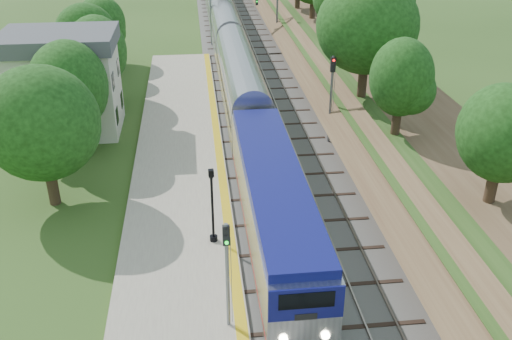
{
  "coord_description": "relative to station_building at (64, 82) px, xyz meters",
  "views": [
    {
      "loc": [
        -3.89,
        -14.12,
        18.32
      ],
      "look_at": [
        -0.5,
        15.86,
        2.8
      ],
      "focal_mm": 40.0,
      "sensor_mm": 36.0,
      "label": 1
    }
  ],
  "objects": [
    {
      "name": "signal_platform",
      "position": [
        11.1,
        -24.44,
        -0.42
      ],
      "size": [
        0.31,
        0.25,
        5.35
      ],
      "color": "slate",
      "rests_on": "platform"
    },
    {
      "name": "trees_behind_platform",
      "position": [
        2.83,
        -9.33,
        0.44
      ],
      "size": [
        7.82,
        53.32,
        7.21
      ],
      "color": "#332316",
      "rests_on": "ground"
    },
    {
      "name": "signal_farside",
      "position": [
        20.2,
        -4.74,
        0.16
      ],
      "size": [
        0.37,
        0.29,
        6.76
      ],
      "color": "slate",
      "rests_on": "ground"
    },
    {
      "name": "station_building",
      "position": [
        0.0,
        0.0,
        0.0
      ],
      "size": [
        8.6,
        6.6,
        8.0
      ],
      "color": "beige",
      "rests_on": "ground"
    },
    {
      "name": "lamppost_far",
      "position": [
        10.73,
        -17.69,
        -1.74
      ],
      "size": [
        0.44,
        0.44,
        4.41
      ],
      "color": "black",
      "rests_on": "platform"
    },
    {
      "name": "embankment",
      "position": [
        24.35,
        30.0,
        -2.14
      ],
      "size": [
        10.64,
        170.0,
        11.7
      ],
      "color": "brown",
      "rests_on": "ground"
    },
    {
      "name": "yellow_stripe",
      "position": [
        11.65,
        -14.0,
        -3.7
      ],
      "size": [
        0.55,
        68.0,
        0.01
      ],
      "primitive_type": "cube",
      "color": "gold",
      "rests_on": "platform"
    },
    {
      "name": "platform",
      "position": [
        8.8,
        -14.0,
        -3.9
      ],
      "size": [
        6.4,
        68.0,
        0.38
      ],
      "primitive_type": "cube",
      "color": "gray",
      "rests_on": "ground"
    },
    {
      "name": "trackbed",
      "position": [
        16.0,
        30.0,
        -4.02
      ],
      "size": [
        9.5,
        170.0,
        0.28
      ],
      "color": "#4C4944",
      "rests_on": "ground"
    },
    {
      "name": "train",
      "position": [
        14.0,
        32.96,
        -1.79
      ],
      "size": [
        3.05,
        122.38,
        4.49
      ],
      "color": "black",
      "rests_on": "trackbed"
    },
    {
      "name": "signal_gantry",
      "position": [
        16.47,
        24.99,
        0.73
      ],
      "size": [
        8.4,
        0.38,
        6.2
      ],
      "color": "slate",
      "rests_on": "ground"
    }
  ]
}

